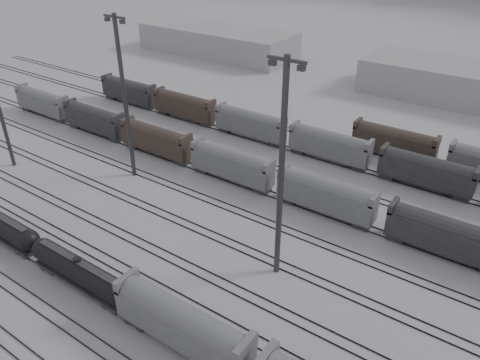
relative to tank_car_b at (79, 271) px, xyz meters
The scene contains 10 objects.
ground 9.30m from the tank_car_b, ahead, with size 900.00×900.00×0.00m, color silver.
tracks 18.90m from the tank_car_b, 61.57° to the left, with size 220.00×71.50×0.16m.
tank_car_b is the anchor object (origin of this frame).
hopper_car_a 16.13m from the tank_car_b, ahead, with size 16.04×3.19×5.74m.
light_mast_b 29.96m from the tank_car_b, 123.02° to the left, with size 4.26×0.68×26.64m.
light_mast_c 26.66m from the tank_car_b, 41.64° to the left, with size 4.36×0.70×27.26m.
bg_string_near 35.33m from the tank_car_b, 61.35° to the left, with size 151.00×3.00×5.60m.
bg_string_mid 54.17m from the tank_car_b, 60.19° to the left, with size 151.00×3.00×5.60m.
warehouse_left 106.99m from the tank_car_b, 118.51° to the left, with size 50.00×18.00×8.00m, color #AAAAAD.
warehouse_mid 95.90m from the tank_car_b, 78.61° to the left, with size 40.00×18.00×8.00m, color #AAAAAD.
Camera 1 is at (30.96, -23.01, 39.27)m, focal length 35.00 mm.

